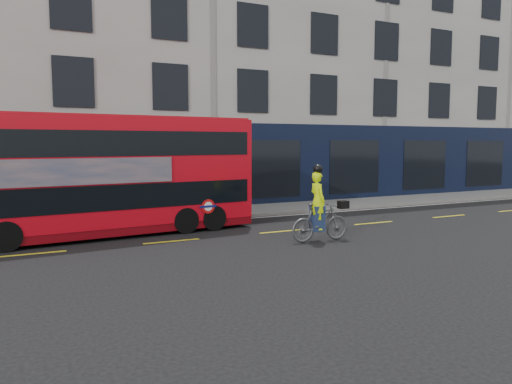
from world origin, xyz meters
TOP-DOWN VIEW (x-y plane):
  - ground at (0.00, 0.00)m, footprint 120.00×120.00m
  - pavement at (0.00, 6.50)m, footprint 60.00×3.00m
  - kerb at (0.00, 5.00)m, footprint 60.00×0.12m
  - building_terrace at (0.00, 12.94)m, footprint 50.00×10.07m
  - road_edge_line at (0.00, 4.70)m, footprint 58.00×0.10m
  - lane_dashes at (0.00, 1.50)m, footprint 58.00×0.12m
  - bus at (-5.51, 3.43)m, footprint 9.97×3.12m
  - cyclist at (0.16, -0.54)m, footprint 2.03×0.67m

SIDE VIEW (x-z plane):
  - ground at x=0.00m, z-range 0.00..0.00m
  - road_edge_line at x=0.00m, z-range 0.00..0.01m
  - lane_dashes at x=0.00m, z-range 0.00..0.01m
  - pavement at x=0.00m, z-range 0.00..0.12m
  - kerb at x=0.00m, z-range 0.00..0.13m
  - cyclist at x=0.16m, z-range -0.41..2.01m
  - bus at x=-5.51m, z-range 0.05..4.00m
  - building_terrace at x=0.00m, z-range -0.01..14.99m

